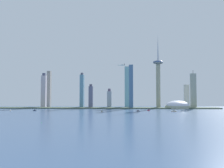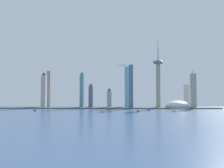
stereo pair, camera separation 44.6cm
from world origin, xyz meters
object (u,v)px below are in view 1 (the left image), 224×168
skyscraper_4 (187,96)px  skyscraper_5 (131,87)px  skyscraper_0 (109,99)px  boat_2 (149,110)px  stadium_dome (178,106)px  channel_buoy_1 (172,111)px  boat_5 (35,110)px  skyscraper_8 (82,91)px  airplane (121,65)px  skyscraper_1 (193,91)px  boat_1 (138,111)px  boat_0 (102,111)px  observation_tower (158,75)px  boat_4 (10,111)px  boat_6 (174,111)px  skyscraper_7 (44,91)px  skyscraper_3 (91,97)px  skyscraper_6 (128,87)px  skyscraper_2 (49,89)px  channel_buoy_0 (41,123)px

skyscraper_4 → skyscraper_5: size_ratio=0.57×
skyscraper_0 → skyscraper_4: 324.96m
skyscraper_0 → boat_2: 200.47m
stadium_dome → skyscraper_0: (-259.60, 27.67, 25.14)m
skyscraper_4 → channel_buoy_1: bearing=-116.4°
skyscraper_4 → boat_5: skyscraper_4 is taller
skyscraper_0 → skyscraper_5: size_ratio=0.46×
skyscraper_8 → channel_buoy_1: bearing=-29.8°
channel_buoy_1 → airplane: airplane is taller
skyscraper_8 → skyscraper_1: bearing=0.1°
boat_5 → skyscraper_1: bearing=12.7°
channel_buoy_1 → airplane: bearing=152.4°
skyscraper_1 → boat_5: skyscraper_1 is taller
channel_buoy_1 → boat_1: bearing=171.9°
boat_0 → skyscraper_1: bearing=-52.3°
observation_tower → skyscraper_8: bearing=-179.9°
skyscraper_4 → skyscraper_8: size_ratio=0.68×
boat_1 → boat_5: boat_5 is taller
boat_0 → boat_4: boat_0 is taller
stadium_dome → skyscraper_5: bearing=-177.1°
skyscraper_8 → boat_6: bearing=-30.8°
boat_0 → airplane: bearing=-23.0°
skyscraper_7 → boat_4: skyscraper_7 is taller
skyscraper_3 → boat_0: 195.38m
skyscraper_6 → boat_0: (-89.24, -245.53, -82.28)m
stadium_dome → boat_2: bearing=-136.8°
stadium_dome → skyscraper_8: bearing=176.7°
boat_2 → skyscraper_0: bearing=-104.7°
boat_5 → boat_6: (440.71, -30.00, 0.37)m
skyscraper_5 → airplane: 105.26m
skyscraper_1 → channel_buoy_1: 227.35m
skyscraper_0 → boat_6: 283.71m
skyscraper_0 → boat_2: skyscraper_0 is taller
skyscraper_0 → boat_2: (135.30, -144.22, -32.90)m
stadium_dome → skyscraper_7: 525.80m
stadium_dome → airplane: (-212.95, -74.93, 146.08)m
boat_1 → airplane: airplane is taller
skyscraper_0 → skyscraper_6: bearing=27.7°
skyscraper_1 → skyscraper_7: skyscraper_1 is taller
stadium_dome → boat_6: size_ratio=5.54×
boat_4 → stadium_dome: bearing=-95.0°
skyscraper_5 → boat_4: bearing=-160.7°
skyscraper_6 → skyscraper_0: bearing=-152.3°
airplane → channel_buoy_1: bearing=130.5°
skyscraper_1 → skyscraper_4: skyscraper_1 is taller
boat_5 → skyscraper_5: bearing=18.8°
skyscraper_2 → skyscraper_6: bearing=-3.2°
channel_buoy_0 → skyscraper_2: bearing=106.0°
boat_1 → boat_6: (107.07, -24.44, 0.56)m
skyscraper_1 → boat_2: (-191.46, -138.36, -65.46)m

